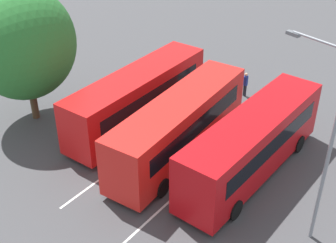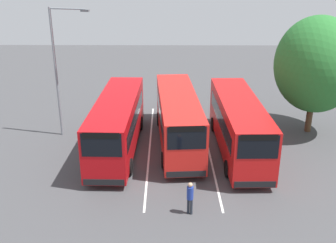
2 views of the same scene
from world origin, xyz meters
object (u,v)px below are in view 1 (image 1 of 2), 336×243
at_px(pedestrian, 245,82).
at_px(street_lamp, 326,138).
at_px(bus_center_right, 138,97).
at_px(bus_center_left, 180,125).
at_px(bus_far_left, 253,143).
at_px(depot_tree, 23,44).

bearing_deg(pedestrian, street_lamp, 67.77).
relative_size(bus_center_right, pedestrian, 6.22).
bearing_deg(bus_center_right, pedestrian, -26.71).
height_order(bus_center_left, street_lamp, street_lamp).
relative_size(pedestrian, street_lamp, 0.19).
bearing_deg(bus_center_right, street_lamp, -103.25).
relative_size(bus_far_left, street_lamp, 1.21).
relative_size(bus_far_left, bus_center_right, 1.00).
distance_m(street_lamp, depot_tree, 17.52).
bearing_deg(street_lamp, depot_tree, 16.70).
relative_size(bus_center_left, street_lamp, 1.22).
relative_size(bus_far_left, pedestrian, 6.22).
xyz_separation_m(bus_center_left, depot_tree, (-2.31, 9.50, 3.05)).
relative_size(bus_center_left, bus_center_right, 1.01).
distance_m(bus_far_left, bus_center_left, 4.02).
height_order(bus_center_left, pedestrian, bus_center_left).
xyz_separation_m(pedestrian, street_lamp, (-9.60, -8.46, 4.05)).
bearing_deg(pedestrian, depot_tree, -14.43).
bearing_deg(depot_tree, street_lamp, -87.17).
bearing_deg(bus_center_left, bus_far_left, -81.04).
xyz_separation_m(bus_center_right, street_lamp, (-2.50, -11.83, 3.19)).
bearing_deg(street_lamp, bus_center_left, 3.64).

